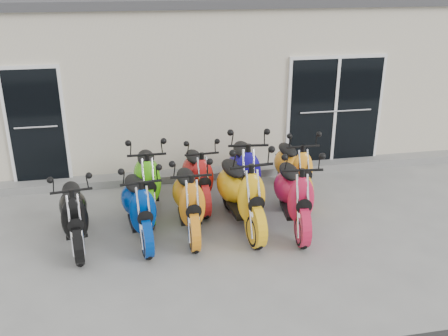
{
  "coord_description": "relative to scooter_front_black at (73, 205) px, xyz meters",
  "views": [
    {
      "loc": [
        -1.48,
        -7.08,
        3.88
      ],
      "look_at": [
        0.0,
        0.6,
        0.75
      ],
      "focal_mm": 40.0,
      "sensor_mm": 36.0,
      "label": 1
    }
  ],
  "objects": [
    {
      "name": "scooter_front_orange_a",
      "position": [
        1.72,
        0.08,
        0.04
      ],
      "size": [
        0.71,
        1.89,
        1.39
      ],
      "primitive_type": null,
      "rotation": [
        0.0,
        0.0,
        -0.01
      ],
      "color": "orange",
      "rests_on": "ground"
    },
    {
      "name": "scooter_front_orange_b",
      "position": [
        2.55,
        0.08,
        0.11
      ],
      "size": [
        0.94,
        2.12,
        1.52
      ],
      "primitive_type": null,
      "rotation": [
        0.0,
        0.0,
        0.09
      ],
      "color": "yellow",
      "rests_on": "ground"
    },
    {
      "name": "scooter_back_blue",
      "position": [
        2.81,
        0.96,
        0.11
      ],
      "size": [
        0.99,
        2.14,
        1.52
      ],
      "primitive_type": null,
      "rotation": [
        0.0,
        0.0,
        -0.12
      ],
      "color": "navy",
      "rests_on": "ground"
    },
    {
      "name": "ground",
      "position": [
        2.41,
        0.19,
        -0.65
      ],
      "size": [
        80.0,
        80.0,
        0.0
      ],
      "primitive_type": "plane",
      "color": "gray",
      "rests_on": "ground"
    },
    {
      "name": "scooter_front_black",
      "position": [
        0.0,
        0.0,
        0.0
      ],
      "size": [
        0.88,
        1.84,
        1.31
      ],
      "primitive_type": null,
      "rotation": [
        0.0,
        0.0,
        0.14
      ],
      "color": "black",
      "rests_on": "ground"
    },
    {
      "name": "front_step",
      "position": [
        2.41,
        2.21,
        -0.58
      ],
      "size": [
        14.0,
        0.4,
        0.15
      ],
      "primitive_type": "cube",
      "color": "gray",
      "rests_on": "ground"
    },
    {
      "name": "door_left",
      "position": [
        -0.79,
        2.36,
        0.61
      ],
      "size": [
        1.07,
        0.08,
        2.22
      ],
      "primitive_type": "cube",
      "color": "black",
      "rests_on": "front_step"
    },
    {
      "name": "door_right",
      "position": [
        5.01,
        2.36,
        0.61
      ],
      "size": [
        2.02,
        0.08,
        2.22
      ],
      "primitive_type": "cube",
      "color": "black",
      "rests_on": "front_step"
    },
    {
      "name": "building",
      "position": [
        2.41,
        5.39,
        0.95
      ],
      "size": [
        14.0,
        6.0,
        3.2
      ],
      "primitive_type": "cube",
      "color": "beige",
      "rests_on": "ground"
    },
    {
      "name": "scooter_back_yellow",
      "position": [
        3.75,
        1.07,
        0.02
      ],
      "size": [
        0.67,
        1.83,
        1.35
      ],
      "primitive_type": null,
      "rotation": [
        0.0,
        0.0,
        0.0
      ],
      "color": "orange",
      "rests_on": "ground"
    },
    {
      "name": "scooter_back_red",
      "position": [
        2.01,
        1.09,
        0.01
      ],
      "size": [
        0.72,
        1.81,
        1.32
      ],
      "primitive_type": null,
      "rotation": [
        0.0,
        0.0,
        0.04
      ],
      "color": "#B41918",
      "rests_on": "ground"
    },
    {
      "name": "scooter_front_blue",
      "position": [
        0.95,
        0.03,
        0.02
      ],
      "size": [
        0.89,
        1.91,
        1.36
      ],
      "primitive_type": null,
      "rotation": [
        0.0,
        0.0,
        0.12
      ],
      "color": "navy",
      "rests_on": "ground"
    },
    {
      "name": "scooter_front_red",
      "position": [
        3.37,
        -0.08,
        0.06
      ],
      "size": [
        0.9,
        2.0,
        1.43
      ],
      "primitive_type": null,
      "rotation": [
        0.0,
        0.0,
        -0.11
      ],
      "color": "#C5183D",
      "rests_on": "ground"
    },
    {
      "name": "scooter_back_green",
      "position": [
        1.13,
        1.02,
        0.06
      ],
      "size": [
        0.71,
        1.93,
        1.43
      ],
      "primitive_type": null,
      "rotation": [
        0.0,
        0.0,
        -0.0
      ],
      "color": "#48B611",
      "rests_on": "ground"
    }
  ]
}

